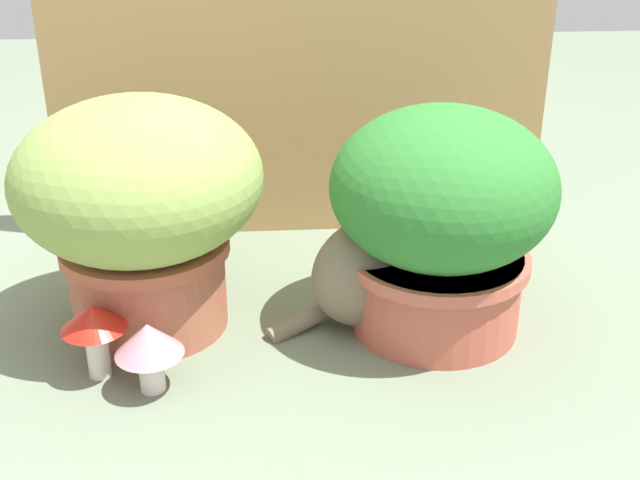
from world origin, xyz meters
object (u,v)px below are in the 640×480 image
grass_planter (141,202)px  mushroom_ornament_pink (150,344)px  mushroom_ornament_red (95,324)px  cat (381,263)px  leafy_planter (442,215)px

grass_planter → mushroom_ornament_pink: grass_planter is taller
grass_planter → mushroom_ornament_pink: size_ratio=3.49×
mushroom_ornament_red → mushroom_ornament_pink: size_ratio=1.09×
grass_planter → mushroom_ornament_pink: (0.03, -0.22, -0.17)m
grass_planter → cat: grass_planter is taller
cat → leafy_planter: bearing=-18.5°
leafy_planter → mushroom_ornament_red: size_ratio=3.08×
cat → mushroom_ornament_red: cat is taller
grass_planter → cat: 0.46m
cat → mushroom_ornament_pink: cat is taller
leafy_planter → mushroom_ornament_pink: (-0.52, -0.18, -0.14)m
mushroom_ornament_red → cat: bearing=17.4°
mushroom_ornament_red → mushroom_ornament_pink: mushroom_ornament_red is taller
leafy_planter → cat: 0.16m
grass_planter → mushroom_ornament_pink: 0.28m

